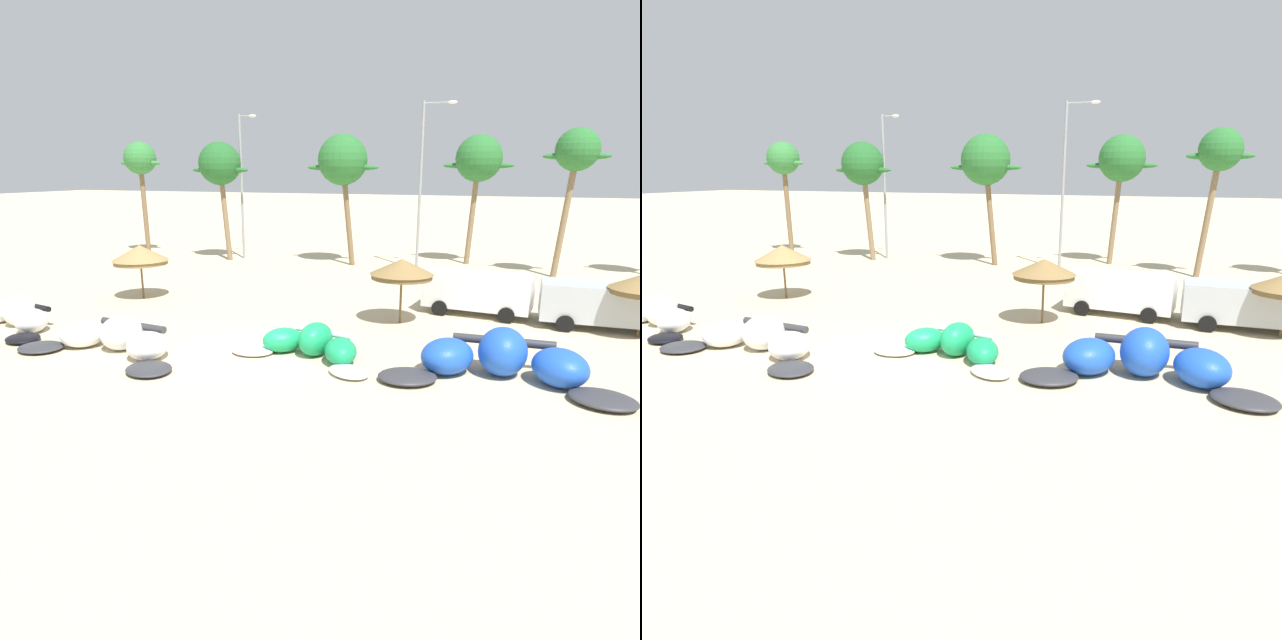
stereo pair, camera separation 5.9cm
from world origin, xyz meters
TOP-DOWN VIEW (x-y plane):
  - ground_plane at (0.00, 0.00)m, footprint 260.00×260.00m
  - kite_far_left at (-10.83, -0.15)m, footprint 6.00×3.38m
  - kite_left at (-4.71, -1.24)m, footprint 7.04×3.50m
  - kite_left_of_center at (2.05, 0.71)m, footprint 5.56×3.17m
  - kite_center at (8.32, 0.91)m, footprint 7.67×3.61m
  - beach_umbrella_near_van at (-9.33, 6.24)m, footprint 2.78×2.78m
  - beach_umbrella_middle at (3.93, 6.22)m, footprint 2.67×2.67m
  - parked_van at (11.89, 8.30)m, footprint 5.19×2.37m
  - parked_car_second at (6.73, 8.91)m, footprint 4.80×2.56m
  - palm_leftmost at (-19.12, 19.27)m, footprint 3.61×2.41m
  - palm_left at (-11.89, 18.64)m, footprint 4.42×2.95m
  - palm_left_of_gap at (-3.19, 19.66)m, footprint 4.94×3.30m
  - palm_center_left at (5.18, 22.93)m, footprint 4.58×3.05m
  - palm_center_right at (10.88, 19.80)m, footprint 3.66×2.44m
  - lamppost_west at (-10.68, 19.62)m, footprint 1.40×0.24m
  - lamppost_west_center at (2.19, 19.53)m, footprint 2.09×0.24m

SIDE VIEW (x-z plane):
  - ground_plane at x=0.00m, z-range 0.00..0.00m
  - kite_left_of_center at x=2.05m, z-range -0.14..1.04m
  - kite_left at x=-4.71m, z-range -0.15..1.11m
  - kite_far_left at x=-10.83m, z-range -0.15..1.15m
  - kite_center at x=8.32m, z-range -0.18..1.36m
  - parked_car_second at x=6.73m, z-range 0.17..2.01m
  - parked_van at x=11.89m, z-range 0.17..2.01m
  - beach_umbrella_near_van at x=-9.33m, z-range 0.87..3.56m
  - beach_umbrella_middle at x=3.93m, z-range 0.95..3.69m
  - lamppost_west at x=-10.68m, z-range 0.50..10.52m
  - lamppost_west_center at x=2.19m, z-range 0.58..10.95m
  - palm_left at x=-11.89m, z-range 2.51..10.72m
  - palm_left_of_gap at x=-3.19m, z-range 2.56..11.15m
  - palm_center_left at x=5.18m, z-range 2.64..11.20m
  - palm_leftmost at x=-19.12m, z-range 2.75..11.11m
  - palm_center_right at x=10.88m, z-range 2.87..11.51m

